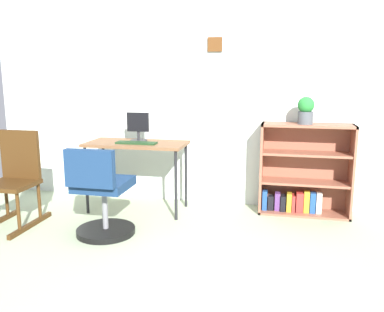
% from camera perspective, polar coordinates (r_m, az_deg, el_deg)
% --- Properties ---
extents(ground_plane, '(6.24, 6.24, 0.00)m').
position_cam_1_polar(ground_plane, '(2.65, -4.13, -20.23)').
color(ground_plane, '#9AAA88').
extents(wall_back, '(5.20, 0.12, 2.50)m').
position_cam_1_polar(wall_back, '(4.37, 3.80, 9.45)').
color(wall_back, silver).
rests_on(wall_back, ground_plane).
extents(desk, '(1.02, 0.50, 0.72)m').
position_cam_1_polar(desk, '(4.16, -7.87, 1.06)').
color(desk, brown).
rests_on(desk, ground_plane).
extents(monitor, '(0.23, 0.18, 0.30)m').
position_cam_1_polar(monitor, '(4.20, -7.66, 4.07)').
color(monitor, '#262628').
rests_on(monitor, desk).
extents(keyboard, '(0.41, 0.13, 0.02)m').
position_cam_1_polar(keyboard, '(4.06, -7.90, 1.86)').
color(keyboard, '#19361A').
rests_on(keyboard, desk).
extents(office_chair, '(0.52, 0.55, 0.81)m').
position_cam_1_polar(office_chair, '(3.59, -12.72, -5.85)').
color(office_chair, black).
rests_on(office_chair, ground_plane).
extents(rocking_chair, '(0.42, 0.64, 0.89)m').
position_cam_1_polar(rocking_chair, '(4.13, -23.83, -2.83)').
color(rocking_chair, '#3F260F').
rests_on(rocking_chair, ground_plane).
extents(bookshelf_low, '(0.90, 0.30, 0.92)m').
position_cam_1_polar(bookshelf_low, '(4.24, 15.52, -2.43)').
color(bookshelf_low, '#91543E').
rests_on(bookshelf_low, ground_plane).
extents(potted_plant_on_shelf, '(0.16, 0.16, 0.27)m').
position_cam_1_polar(potted_plant_on_shelf, '(4.08, 15.86, 6.30)').
color(potted_plant_on_shelf, '#474C51').
rests_on(potted_plant_on_shelf, bookshelf_low).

